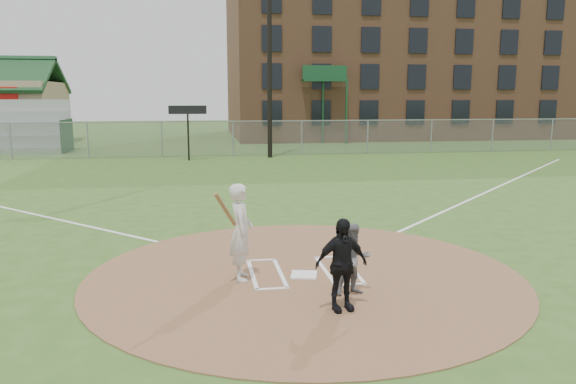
{
  "coord_description": "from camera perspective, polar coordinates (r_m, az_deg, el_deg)",
  "views": [
    {
      "loc": [
        -1.96,
        -10.31,
        3.45
      ],
      "look_at": [
        0.0,
        2.0,
        1.3
      ],
      "focal_mm": 35.0,
      "sensor_mm": 36.0,
      "label": 1
    }
  ],
  "objects": [
    {
      "name": "ground",
      "position": [
        11.04,
        1.65,
        -8.42
      ],
      "size": [
        140.0,
        140.0,
        0.0
      ],
      "primitive_type": "plane",
      "color": "#355B1F",
      "rests_on": "ground"
    },
    {
      "name": "dirt_circle",
      "position": [
        11.04,
        1.65,
        -8.37
      ],
      "size": [
        8.4,
        8.4,
        0.02
      ],
      "primitive_type": "cylinder",
      "color": "#8A6141",
      "rests_on": "ground"
    },
    {
      "name": "home_plate",
      "position": [
        10.93,
        1.63,
        -8.41
      ],
      "size": [
        0.59,
        0.59,
        0.03
      ],
      "primitive_type": "cube",
      "rotation": [
        0.0,
        0.0,
        -0.24
      ],
      "color": "white",
      "rests_on": "dirt_circle"
    },
    {
      "name": "foul_line_first",
      "position": [
        22.47,
        20.27,
        0.35
      ],
      "size": [
        17.04,
        17.04,
        0.01
      ],
      "primitive_type": "cube",
      "rotation": [
        0.0,
        0.0,
        -0.79
      ],
      "color": "white",
      "rests_on": "ground"
    },
    {
      "name": "catcher",
      "position": [
        9.84,
        6.71,
        -6.79
      ],
      "size": [
        0.69,
        0.59,
        1.26
      ],
      "primitive_type": "imported",
      "rotation": [
        0.0,
        0.0,
        0.19
      ],
      "color": "slate",
      "rests_on": "dirt_circle"
    },
    {
      "name": "umpire",
      "position": [
        9.09,
        5.43,
        -7.35
      ],
      "size": [
        0.94,
        0.52,
        1.52
      ],
      "primitive_type": "imported",
      "rotation": [
        0.0,
        0.0,
        0.17
      ],
      "color": "black",
      "rests_on": "dirt_circle"
    },
    {
      "name": "batters_boxes",
      "position": [
        11.18,
        1.51,
        -8.06
      ],
      "size": [
        2.08,
        1.88,
        0.01
      ],
      "color": "white",
      "rests_on": "dirt_circle"
    },
    {
      "name": "batter_at_plate",
      "position": [
        10.53,
        -4.81,
        -4.04
      ],
      "size": [
        0.76,
        1.0,
        1.83
      ],
      "color": "silver",
      "rests_on": "dirt_circle"
    },
    {
      "name": "outfield_fence",
      "position": [
        32.46,
        -5.6,
        5.44
      ],
      "size": [
        56.08,
        0.08,
        2.03
      ],
      "color": "slate",
      "rests_on": "ground"
    },
    {
      "name": "bleachers",
      "position": [
        38.18,
        -26.01,
        6.01
      ],
      "size": [
        6.08,
        3.2,
        3.2
      ],
      "color": "#B7BABF",
      "rests_on": "ground"
    },
    {
      "name": "brick_warehouse",
      "position": [
        51.66,
        11.67,
        14.08
      ],
      "size": [
        30.0,
        17.17,
        15.0
      ],
      "color": "brown",
      "rests_on": "ground"
    },
    {
      "name": "light_pole",
      "position": [
        31.71,
        -1.91,
        15.5
      ],
      "size": [
        1.2,
        0.3,
        12.22
      ],
      "color": "black",
      "rests_on": "ground"
    },
    {
      "name": "scoreboard_sign",
      "position": [
        30.53,
        -10.16,
        7.64
      ],
      "size": [
        2.0,
        0.1,
        2.93
      ],
      "color": "black",
      "rests_on": "ground"
    }
  ]
}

